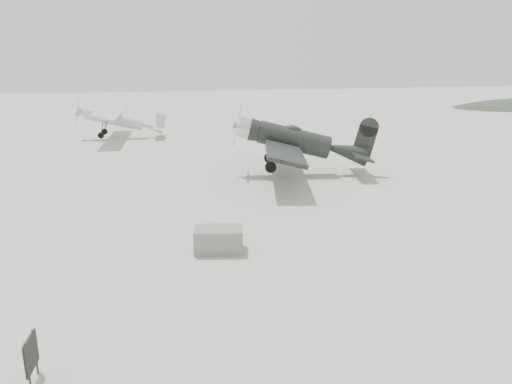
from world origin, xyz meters
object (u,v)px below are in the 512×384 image
(lowwing_monoplane, at_px, (300,142))
(sign_board, at_px, (31,354))
(highwing_monoplane, at_px, (118,117))
(equipment_block, at_px, (219,240))

(lowwing_monoplane, distance_m, sign_board, 21.47)
(highwing_monoplane, relative_size, sign_board, 9.14)
(lowwing_monoplane, distance_m, equipment_block, 13.02)
(equipment_block, bearing_deg, lowwing_monoplane, 59.00)
(lowwing_monoplane, height_order, equipment_block, lowwing_monoplane)
(highwing_monoplane, distance_m, sign_board, 34.04)
(highwing_monoplane, distance_m, equipment_block, 27.72)
(sign_board, bearing_deg, equipment_block, 58.34)
(lowwing_monoplane, relative_size, highwing_monoplane, 1.14)
(highwing_monoplane, xyz_separation_m, sign_board, (-0.57, -34.02, -1.18))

